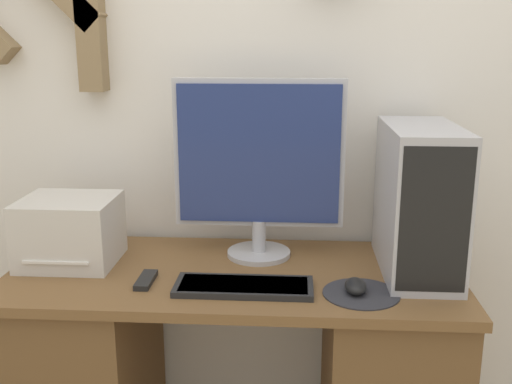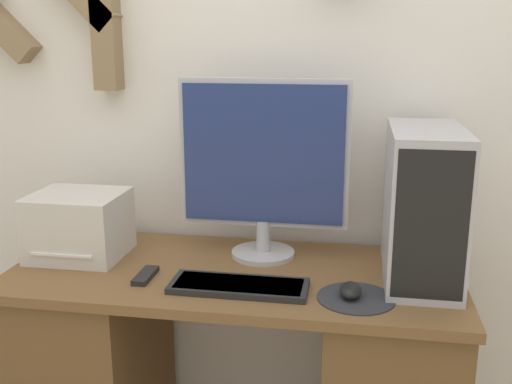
{
  "view_description": "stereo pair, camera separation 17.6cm",
  "coord_description": "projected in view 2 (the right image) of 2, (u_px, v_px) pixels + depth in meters",
  "views": [
    {
      "loc": [
        0.18,
        -1.4,
        1.46
      ],
      "look_at": [
        0.07,
        0.3,
        1.01
      ],
      "focal_mm": 42.0,
      "sensor_mm": 36.0,
      "label": 1
    },
    {
      "loc": [
        0.36,
        -1.38,
        1.46
      ],
      "look_at": [
        0.07,
        0.3,
        1.01
      ],
      "focal_mm": 42.0,
      "sensor_mm": 36.0,
      "label": 2
    }
  ],
  "objects": [
    {
      "name": "computer_tower",
      "position": [
        423.0,
        204.0,
        1.73
      ],
      "size": [
        0.21,
        0.44,
        0.44
      ],
      "color": "#B2B2B7",
      "rests_on": "desk"
    },
    {
      "name": "mousepad",
      "position": [
        356.0,
        298.0,
        1.63
      ],
      "size": [
        0.21,
        0.21,
        0.0
      ],
      "color": "#2D2D33",
      "rests_on": "desk"
    },
    {
      "name": "monitor",
      "position": [
        264.0,
        162.0,
        1.88
      ],
      "size": [
        0.54,
        0.21,
        0.57
      ],
      "color": "#B7B7BC",
      "rests_on": "desk"
    },
    {
      "name": "keyboard",
      "position": [
        239.0,
        286.0,
        1.69
      ],
      "size": [
        0.39,
        0.15,
        0.02
      ],
      "color": "black",
      "rests_on": "desk"
    },
    {
      "name": "desk",
      "position": [
        235.0,
        377.0,
        1.93
      ],
      "size": [
        1.37,
        0.6,
        0.76
      ],
      "color": "brown",
      "rests_on": "ground_plane"
    },
    {
      "name": "mouse",
      "position": [
        350.0,
        290.0,
        1.63
      ],
      "size": [
        0.06,
        0.09,
        0.04
      ],
      "color": "black",
      "rests_on": "mousepad"
    },
    {
      "name": "remote_control",
      "position": [
        145.0,
        276.0,
        1.77
      ],
      "size": [
        0.04,
        0.13,
        0.02
      ],
      "color": "black",
      "rests_on": "desk"
    },
    {
      "name": "printer",
      "position": [
        79.0,
        225.0,
        1.93
      ],
      "size": [
        0.29,
        0.26,
        0.21
      ],
      "color": "beige",
      "rests_on": "desk"
    },
    {
      "name": "wall_back",
      "position": [
        246.0,
        65.0,
        2.03
      ],
      "size": [
        6.4,
        0.18,
        2.7
      ],
      "color": "white",
      "rests_on": "ground_plane"
    }
  ]
}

